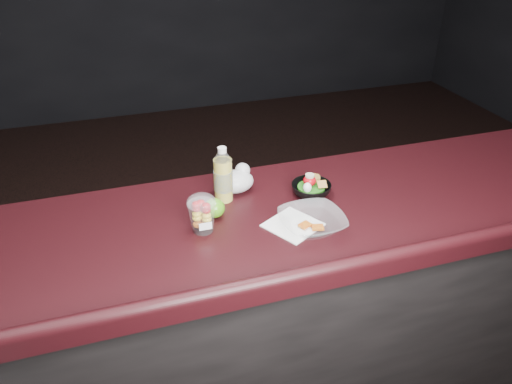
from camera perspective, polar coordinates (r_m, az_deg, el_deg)
counter at (r=2.05m, az=-1.29°, el=-15.04°), size 4.06×0.71×1.02m
lemonade_bottle at (r=1.79m, az=-3.78°, el=1.58°), size 0.07×0.07×0.21m
fruit_cup at (r=1.64m, az=-6.19°, el=-2.38°), size 0.10×0.10×0.14m
green_apple at (r=1.73m, az=-4.80°, el=-1.84°), size 0.07×0.07×0.08m
plastic_bag at (r=1.87m, az=-2.26°, el=1.38°), size 0.14×0.11×0.10m
snack_bowl at (r=1.86m, az=6.30°, el=0.41°), size 0.16×0.16×0.08m
takeout_bowl at (r=1.67m, az=6.41°, el=-3.43°), size 0.22×0.22×0.05m
paper_napkin at (r=1.69m, az=4.23°, el=-3.78°), size 0.22×0.22×0.00m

